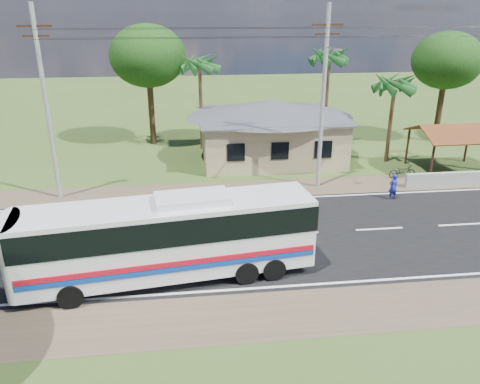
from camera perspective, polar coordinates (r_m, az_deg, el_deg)
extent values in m
plane|color=#354D1B|center=(24.01, 6.64, -5.09)|extent=(120.00, 120.00, 0.00)
cube|color=black|center=(24.01, 6.65, -5.06)|extent=(120.00, 10.00, 0.02)
cube|color=brown|center=(29.82, 3.85, 0.49)|extent=(120.00, 3.00, 0.01)
cube|color=brown|center=(18.65, 11.25, -13.96)|extent=(120.00, 3.00, 0.01)
cube|color=silver|center=(28.18, 4.51, -0.79)|extent=(120.00, 0.15, 0.01)
cube|color=silver|center=(20.06, 9.71, -10.99)|extent=(120.00, 0.15, 0.01)
cube|color=silver|center=(24.00, 6.65, -5.03)|extent=(120.00, 0.15, 0.01)
cube|color=tan|center=(35.59, 3.62, 6.70)|extent=(10.00, 8.00, 3.20)
cube|color=#4C4F54|center=(35.21, 3.69, 9.30)|extent=(10.60, 8.60, 0.10)
pyramid|color=#4C4F54|center=(34.98, 3.73, 11.14)|extent=(12.40, 10.00, 1.20)
cube|color=black|center=(31.32, -0.50, 4.85)|extent=(1.20, 0.08, 1.20)
cube|color=black|center=(31.77, 4.91, 5.02)|extent=(1.20, 0.08, 1.20)
cube|color=black|center=(32.49, 10.12, 5.14)|extent=(1.20, 0.08, 1.20)
cylinder|color=#341F13|center=(33.18, 22.37, 3.44)|extent=(0.16, 0.16, 2.60)
cylinder|color=#341F13|center=(36.23, 19.74, 5.24)|extent=(0.16, 0.16, 2.60)
cylinder|color=#341F13|center=(38.48, 25.93, 5.23)|extent=(0.16, 0.16, 2.60)
cube|color=brown|center=(34.52, 25.58, 6.38)|extent=(5.20, 2.28, 0.90)
cube|color=brown|center=(36.34, 23.81, 7.34)|extent=(5.20, 2.28, 0.90)
cube|color=#341F13|center=(35.35, 24.76, 7.42)|extent=(5.20, 0.12, 0.12)
cube|color=#9E9E99|center=(33.19, 25.01, 1.48)|extent=(7.00, 0.30, 0.90)
cylinder|color=#9E9E99|center=(28.89, -22.51, 9.56)|extent=(0.26, 0.26, 11.00)
cube|color=#341F13|center=(28.42, -23.80, 18.03)|extent=(1.80, 0.12, 0.12)
cube|color=#341F13|center=(28.44, -23.64, 17.03)|extent=(1.40, 0.10, 0.10)
cylinder|color=#9E9E99|center=(29.02, 10.07, 10.91)|extent=(0.26, 0.26, 11.00)
cube|color=#341F13|center=(28.56, 10.66, 19.40)|extent=(1.80, 0.12, 0.12)
cube|color=#341F13|center=(28.59, 10.59, 18.40)|extent=(1.40, 0.10, 0.10)
cylinder|color=gray|center=(27.68, 11.10, 16.82)|extent=(0.08, 2.00, 0.08)
cube|color=gray|center=(26.73, 11.76, 16.62)|extent=(0.50, 0.18, 0.12)
cylinder|color=black|center=(27.36, -6.58, 19.11)|extent=(16.00, 0.02, 0.02)
cylinder|color=black|center=(31.56, 24.43, 17.76)|extent=(15.00, 0.02, 0.02)
cylinder|color=#47301E|center=(35.92, 17.87, 8.15)|extent=(0.28, 0.28, 6.00)
cylinder|color=#47301E|center=(38.67, 10.48, 10.86)|extent=(0.28, 0.28, 7.50)
cylinder|color=#47301E|center=(37.55, -4.79, 10.44)|extent=(0.28, 0.28, 7.00)
cylinder|color=#47301E|center=(39.69, -10.75, 9.97)|extent=(0.50, 0.50, 5.95)
ellipsoid|color=#10340E|center=(39.09, -11.19, 15.97)|extent=(6.00, 6.00, 4.92)
cylinder|color=#47301E|center=(43.25, 23.15, 9.34)|extent=(0.50, 0.50, 5.60)
ellipsoid|color=#10340E|center=(42.71, 23.93, 14.46)|extent=(5.60, 5.60, 4.59)
cube|color=silver|center=(19.48, -8.57, -5.50)|extent=(12.10, 3.96, 2.97)
cube|color=black|center=(19.16, -8.69, -3.52)|extent=(12.15, 4.02, 1.09)
cube|color=black|center=(19.80, -26.06, -5.87)|extent=(0.41, 2.27, 1.78)
cube|color=#B10A1C|center=(18.64, -8.07, -8.71)|extent=(11.59, 1.51, 0.22)
cube|color=navy|center=(18.77, -8.03, -9.36)|extent=(11.59, 1.51, 0.22)
cube|color=silver|center=(18.90, -5.86, -0.79)|extent=(3.15, 1.95, 0.30)
cylinder|color=black|center=(19.33, -19.95, -11.82)|extent=(1.03, 0.47, 0.99)
cylinder|color=black|center=(21.28, -19.45, -8.50)|extent=(1.03, 0.47, 0.99)
cylinder|color=black|center=(19.63, 0.79, -9.80)|extent=(1.03, 0.47, 0.99)
cylinder|color=black|center=(21.55, -0.76, -6.74)|extent=(1.03, 0.47, 0.99)
cylinder|color=black|center=(19.93, 4.14, -9.35)|extent=(1.03, 0.47, 0.99)
cylinder|color=black|center=(21.82, 2.30, -6.38)|extent=(1.03, 0.47, 0.99)
imported|color=black|center=(33.22, 19.17, 2.40)|extent=(1.82, 0.65, 0.95)
imported|color=navy|center=(29.20, 18.16, 0.61)|extent=(0.64, 0.49, 1.60)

